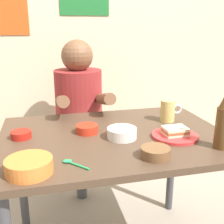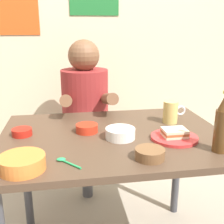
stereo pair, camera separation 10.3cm
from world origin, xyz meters
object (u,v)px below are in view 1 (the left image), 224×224
at_px(stool, 81,155).
at_px(beer_mug, 168,111).
at_px(beer_bottle, 223,122).
at_px(condiment_bowl_brown, 155,152).
at_px(plate_orange, 175,136).
at_px(sandwich, 175,131).
at_px(person_seated, 79,100).
at_px(dining_table, 114,152).

height_order(stool, beer_mug, beer_mug).
distance_m(stool, beer_bottle, 1.15).
bearing_deg(stool, condiment_bowl_brown, -78.11).
distance_m(stool, beer_mug, 0.80).
distance_m(plate_orange, beer_mug, 0.25).
relative_size(beer_mug, beer_bottle, 0.48).
relative_size(stool, plate_orange, 2.05).
bearing_deg(sandwich, beer_mug, 73.70).
height_order(beer_mug, beer_bottle, beer_bottle).
xyz_separation_m(person_seated, sandwich, (0.37, -0.72, 0.01)).
xyz_separation_m(person_seated, condiment_bowl_brown, (0.19, -0.90, -0.00)).
bearing_deg(sandwich, stool, 116.47).
xyz_separation_m(beer_mug, condiment_bowl_brown, (-0.24, -0.41, -0.04)).
relative_size(dining_table, stool, 2.44).
bearing_deg(dining_table, condiment_bowl_brown, -71.03).
bearing_deg(stool, plate_orange, -63.53).
relative_size(person_seated, beer_mug, 5.71).
distance_m(sandwich, beer_bottle, 0.23).
xyz_separation_m(dining_table, stool, (-0.09, 0.63, -0.30)).
bearing_deg(person_seated, beer_mug, -48.59).
distance_m(dining_table, beer_mug, 0.39).
bearing_deg(person_seated, beer_bottle, -60.29).
bearing_deg(sandwich, beer_bottle, -49.15).
bearing_deg(stool, dining_table, -81.45).
bearing_deg(condiment_bowl_brown, dining_table, 108.97).
relative_size(dining_table, beer_mug, 8.73).
xyz_separation_m(dining_table, plate_orange, (0.27, -0.10, 0.10)).
bearing_deg(dining_table, person_seated, 98.71).
xyz_separation_m(beer_bottle, condiment_bowl_brown, (-0.31, -0.02, -0.10)).
bearing_deg(beer_bottle, plate_orange, 130.85).
bearing_deg(plate_orange, beer_mug, 73.70).
distance_m(dining_table, beer_bottle, 0.53).
distance_m(dining_table, condiment_bowl_brown, 0.32).
height_order(stool, person_seated, person_seated).
relative_size(plate_orange, beer_bottle, 0.84).
distance_m(dining_table, person_seated, 0.64).
height_order(beer_mug, condiment_bowl_brown, beer_mug).
height_order(dining_table, stool, dining_table).
bearing_deg(dining_table, beer_mug, 20.57).
bearing_deg(beer_bottle, stool, 119.40).
relative_size(stool, person_seated, 0.63).
bearing_deg(beer_bottle, sandwich, 130.85).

